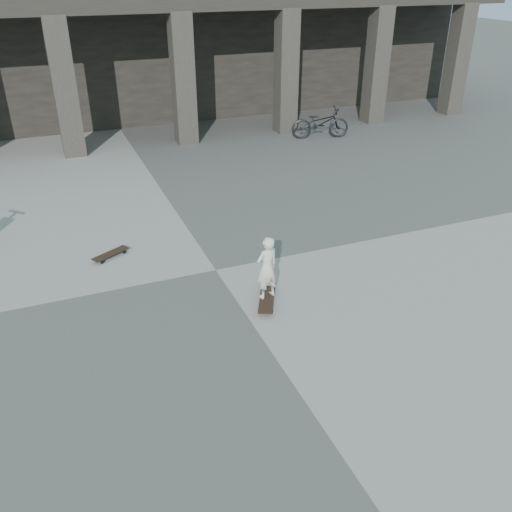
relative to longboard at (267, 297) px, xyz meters
name	(u,v)px	position (x,y,z in m)	size (l,w,h in m)	color
ground	(216,270)	(-0.48, 1.38, -0.08)	(90.00, 90.00, 0.00)	#494946
colonnade	(98,30)	(-0.48, 15.14, 2.95)	(28.00, 8.82, 6.00)	black
longboard	(267,297)	(0.00, 0.00, 0.00)	(0.67, 1.04, 0.10)	black
skateboard_spare	(110,254)	(-2.29, 2.67, -0.01)	(0.78, 0.55, 0.09)	black
child	(267,268)	(0.00, 0.00, 0.59)	(0.42, 0.27, 1.14)	beige
bicycle	(320,123)	(5.62, 8.68, 0.43)	(0.68, 1.94, 1.02)	black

